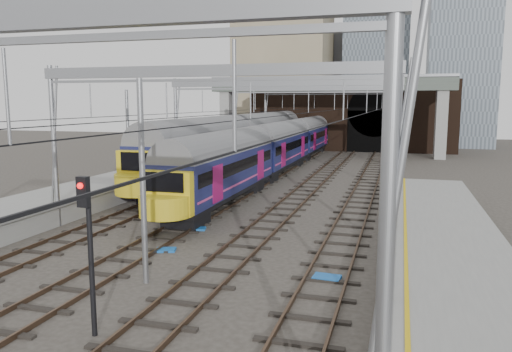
% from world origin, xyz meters
% --- Properties ---
extents(ground, '(160.00, 160.00, 0.00)m').
position_xyz_m(ground, '(0.00, 0.00, 0.00)').
color(ground, '#38332D').
rests_on(ground, ground).
extents(tracks, '(14.40, 80.00, 0.22)m').
position_xyz_m(tracks, '(0.00, 15.00, 0.02)').
color(tracks, '#4C3828').
rests_on(tracks, ground).
extents(overhead_line, '(16.80, 80.00, 8.00)m').
position_xyz_m(overhead_line, '(0.00, 21.49, 6.57)').
color(overhead_line, gray).
rests_on(overhead_line, ground).
extents(retaining_wall, '(28.00, 2.75, 9.00)m').
position_xyz_m(retaining_wall, '(1.40, 51.93, 4.33)').
color(retaining_wall, black).
rests_on(retaining_wall, ground).
extents(overbridge, '(28.00, 3.00, 9.25)m').
position_xyz_m(overbridge, '(0.00, 46.00, 7.27)').
color(overbridge, gray).
rests_on(overbridge, ground).
extents(city_skyline, '(37.50, 27.50, 60.00)m').
position_xyz_m(city_skyline, '(2.73, 70.48, 17.09)').
color(city_skyline, tan).
rests_on(city_skyline, ground).
extents(train_main, '(2.60, 60.11, 4.54)m').
position_xyz_m(train_main, '(-2.00, 37.60, 2.37)').
color(train_main, black).
rests_on(train_main, ground).
extents(train_second, '(3.03, 52.47, 5.13)m').
position_xyz_m(train_second, '(-6.00, 38.57, 2.62)').
color(train_second, black).
rests_on(train_second, ground).
extents(signal_near_centre, '(0.32, 0.45, 4.36)m').
position_xyz_m(signal_near_centre, '(0.62, -2.04, 2.79)').
color(signal_near_centre, black).
rests_on(signal_near_centre, ground).
extents(equip_cover_a, '(0.95, 0.79, 0.10)m').
position_xyz_m(equip_cover_a, '(-1.02, 5.58, 0.05)').
color(equip_cover_a, '#175BB2').
rests_on(equip_cover_a, ground).
extents(equip_cover_b, '(0.93, 0.76, 0.10)m').
position_xyz_m(equip_cover_b, '(-1.14, 9.26, 0.05)').
color(equip_cover_b, '#175BB2').
rests_on(equip_cover_b, ground).
extents(equip_cover_c, '(1.00, 0.74, 0.11)m').
position_xyz_m(equip_cover_c, '(6.00, 4.08, 0.06)').
color(equip_cover_c, '#175BB2').
rests_on(equip_cover_c, ground).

